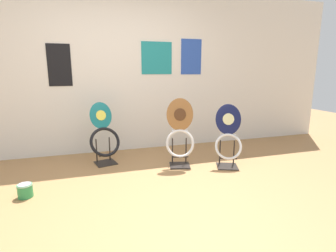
% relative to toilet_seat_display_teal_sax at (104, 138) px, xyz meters
% --- Properties ---
extents(ground_plane, '(14.00, 14.00, 0.00)m').
position_rel_toilet_seat_display_teal_sax_xyz_m(ground_plane, '(0.26, -1.35, -0.38)').
color(ground_plane, '#A37547').
extents(wall_back, '(8.00, 0.07, 2.60)m').
position_rel_toilet_seat_display_teal_sax_xyz_m(wall_back, '(0.26, 0.60, 0.92)').
color(wall_back, silver).
rests_on(wall_back, ground_plane).
extents(toilet_seat_display_teal_sax, '(0.47, 0.39, 0.88)m').
position_rel_toilet_seat_display_teal_sax_xyz_m(toilet_seat_display_teal_sax, '(0.00, 0.00, 0.00)').
color(toilet_seat_display_teal_sax, black).
rests_on(toilet_seat_display_teal_sax, ground_plane).
extents(toilet_seat_display_woodgrain, '(0.42, 0.34, 0.95)m').
position_rel_toilet_seat_display_teal_sax_xyz_m(toilet_seat_display_woodgrain, '(1.00, -0.42, 0.07)').
color(toilet_seat_display_woodgrain, black).
rests_on(toilet_seat_display_woodgrain, ground_plane).
extents(toilet_seat_display_navy_moon, '(0.44, 0.42, 0.86)m').
position_rel_toilet_seat_display_teal_sax_xyz_m(toilet_seat_display_navy_moon, '(1.63, -0.62, 0.05)').
color(toilet_seat_display_navy_moon, black).
rests_on(toilet_seat_display_navy_moon, ground_plane).
extents(paint_can, '(0.16, 0.16, 0.15)m').
position_rel_toilet_seat_display_teal_sax_xyz_m(paint_can, '(-0.88, -0.82, -0.30)').
color(paint_can, '#2D8E4C').
rests_on(paint_can, ground_plane).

